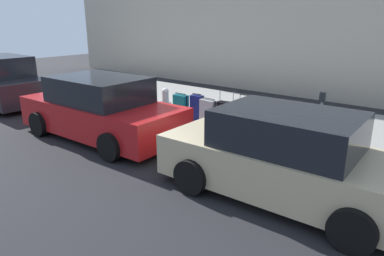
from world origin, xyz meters
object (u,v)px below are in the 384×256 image
(suitcase_maroon_1, at_px, (259,124))
(suitcase_silver_4, at_px, (208,113))
(suitcase_red_2, at_px, (244,118))
(suitcase_teal_6, at_px, (181,107))
(parking_meter, at_px, (321,111))
(parked_car_charcoal_2, at_px, (1,82))
(fire_hydrant, at_px, (165,101))
(suitcase_black_3, at_px, (226,116))
(parked_car_red_1, at_px, (101,110))
(parked_car_beige_0, at_px, (285,158))
(suitcase_olive_0, at_px, (279,128))
(bollard_post, at_px, (151,103))
(suitcase_navy_5, at_px, (197,108))

(suitcase_maroon_1, relative_size, suitcase_silver_4, 1.14)
(suitcase_red_2, bearing_deg, suitcase_maroon_1, 170.23)
(suitcase_maroon_1, distance_m, suitcase_teal_6, 2.54)
(suitcase_maroon_1, bearing_deg, suitcase_red_2, -9.77)
(suitcase_teal_6, distance_m, parking_meter, 3.97)
(suitcase_maroon_1, bearing_deg, parked_car_charcoal_2, 13.96)
(suitcase_red_2, height_order, fire_hydrant, suitcase_red_2)
(suitcase_red_2, height_order, suitcase_black_3, suitcase_black_3)
(parked_car_red_1, bearing_deg, parked_car_beige_0, -180.00)
(suitcase_olive_0, bearing_deg, suitcase_maroon_1, -3.10)
(suitcase_teal_6, height_order, parked_car_charcoal_2, parked_car_charcoal_2)
(fire_hydrant, bearing_deg, suitcase_teal_6, 173.98)
(suitcase_maroon_1, distance_m, fire_hydrant, 3.23)
(fire_hydrant, height_order, bollard_post, fire_hydrant)
(bollard_post, height_order, parking_meter, parking_meter)
(suitcase_olive_0, bearing_deg, parked_car_red_1, 30.14)
(parked_car_charcoal_2, bearing_deg, suitcase_teal_6, -161.52)
(suitcase_olive_0, xyz_separation_m, suitcase_silver_4, (2.09, 0.03, 0.02))
(suitcase_black_3, height_order, parked_car_red_1, parked_car_red_1)
(suitcase_teal_6, bearing_deg, parked_car_beige_0, 152.66)
(suitcase_black_3, bearing_deg, suitcase_navy_5, -5.04)
(suitcase_black_3, distance_m, suitcase_silver_4, 0.56)
(suitcase_olive_0, xyz_separation_m, suitcase_maroon_1, (0.55, -0.03, -0.02))
(suitcase_maroon_1, relative_size, bollard_post, 1.37)
(suitcase_maroon_1, height_order, suitcase_black_3, suitcase_black_3)
(suitcase_maroon_1, xyz_separation_m, parked_car_beige_0, (-1.74, 2.28, 0.26))
(suitcase_navy_5, relative_size, parked_car_red_1, 0.18)
(suitcase_maroon_1, xyz_separation_m, suitcase_silver_4, (1.54, 0.06, 0.04))
(suitcase_olive_0, relative_size, parking_meter, 0.70)
(suitcase_navy_5, relative_size, parked_car_charcoal_2, 0.19)
(suitcase_black_3, bearing_deg, suitcase_maroon_1, -178.45)
(fire_hydrant, xyz_separation_m, parked_car_charcoal_2, (5.94, 2.29, 0.22))
(fire_hydrant, xyz_separation_m, parked_car_beige_0, (-4.97, 2.29, 0.15))
(parked_car_red_1, bearing_deg, suitcase_olive_0, -149.86)
(suitcase_silver_4, distance_m, bollard_post, 2.15)
(suitcase_maroon_1, distance_m, suitcase_red_2, 0.50)
(suitcase_black_3, distance_m, parked_car_beige_0, 3.54)
(suitcase_red_2, bearing_deg, suitcase_teal_6, 4.16)
(fire_hydrant, relative_size, parked_car_red_1, 0.18)
(suitcase_teal_6, distance_m, fire_hydrant, 0.69)
(suitcase_olive_0, relative_size, suitcase_teal_6, 1.13)
(suitcase_teal_6, xyz_separation_m, parking_meter, (-3.93, -0.32, 0.46))
(suitcase_navy_5, distance_m, bollard_post, 1.65)
(suitcase_silver_4, height_order, suitcase_navy_5, suitcase_navy_5)
(suitcase_olive_0, relative_size, suitcase_navy_5, 1.09)
(suitcase_teal_6, xyz_separation_m, bollard_post, (1.15, 0.08, -0.04))
(suitcase_silver_4, xyz_separation_m, fire_hydrant, (1.68, -0.07, 0.07))
(suitcase_maroon_1, distance_m, suitcase_silver_4, 1.55)
(suitcase_maroon_1, bearing_deg, parked_car_red_1, 34.44)
(suitcase_silver_4, distance_m, suitcase_navy_5, 0.52)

